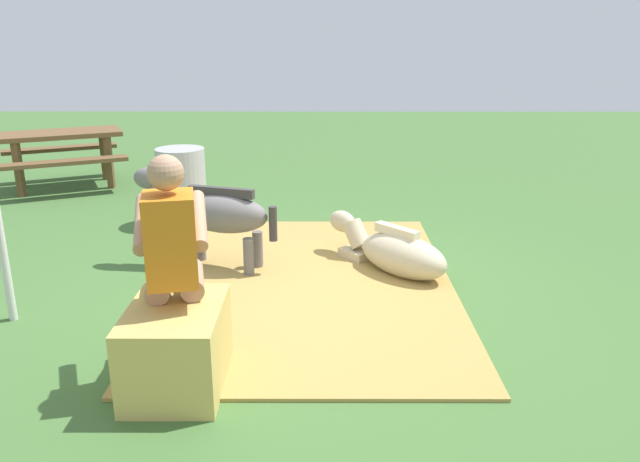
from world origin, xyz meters
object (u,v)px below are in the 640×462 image
Objects in this scene: hay_bale at (177,347)px; person_seated at (173,254)px; picnic_bench at (61,145)px; pony_standing at (213,212)px; pony_lying at (394,252)px; water_barrel at (182,186)px.

hay_bale is 0.54m from person_seated.
person_seated is at bearing 8.30° from hay_bale.
hay_bale is at bearing -152.21° from picnic_bench.
pony_lying is at bearing -93.57° from pony_standing.
picnic_bench is (3.00, 2.50, 0.06)m from pony_standing.
pony_lying is at bearing -124.83° from water_barrel.
person_seated is 3.24m from water_barrel.
pony_standing is (1.76, 0.08, -0.25)m from person_seated.
water_barrel is (3.32, 0.67, 0.16)m from hay_bale.
person_seated is 1.78m from pony_standing.
picnic_bench is at bearing 28.38° from person_seated.
pony_lying is 2.62m from water_barrel.
person_seated is 5.42m from picnic_bench.
picnic_bench is at bearing 52.71° from pony_lying.
hay_bale is 0.39× the size of picnic_bench.
pony_standing reaches higher than picnic_bench.
hay_bale is at bearing -177.05° from pony_standing.
water_barrel reaches higher than picnic_bench.
person_seated reaches higher than pony_standing.
pony_standing is 1.61m from pony_lying.
pony_lying is 0.61× the size of picnic_bench.
picnic_bench reaches higher than pony_lying.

